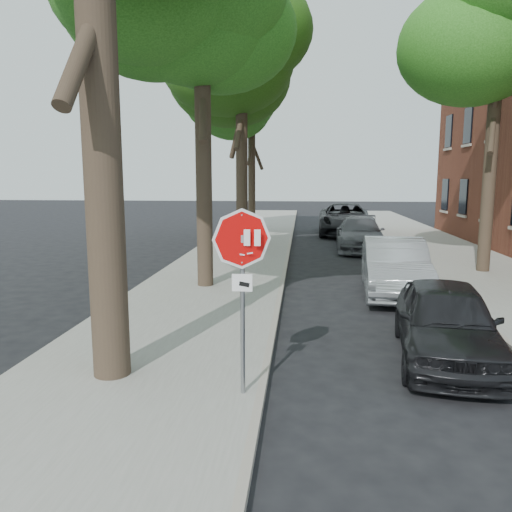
% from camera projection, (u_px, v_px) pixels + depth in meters
% --- Properties ---
extents(ground, '(120.00, 120.00, 0.00)m').
position_uv_depth(ground, '(292.00, 403.00, 7.01)').
color(ground, black).
rests_on(ground, ground).
extents(sidewalk_left, '(4.00, 55.00, 0.12)m').
position_uv_depth(sidewalk_left, '(233.00, 259.00, 19.03)').
color(sidewalk_left, gray).
rests_on(sidewalk_left, ground).
extents(sidewalk_right, '(4.00, 55.00, 0.12)m').
position_uv_depth(sidewalk_right, '(463.00, 262.00, 18.26)').
color(sidewalk_right, gray).
rests_on(sidewalk_right, ground).
extents(curb_left, '(0.12, 55.00, 0.13)m').
position_uv_depth(curb_left, '(287.00, 259.00, 18.85)').
color(curb_left, '#9E9384').
rests_on(curb_left, ground).
extents(curb_right, '(0.12, 55.00, 0.13)m').
position_uv_depth(curb_right, '(406.00, 261.00, 18.45)').
color(curb_right, '#9E9384').
rests_on(curb_right, ground).
extents(stop_sign, '(0.76, 0.34, 2.61)m').
position_uv_depth(stop_sign, '(242.00, 266.00, 6.75)').
color(stop_sign, gray).
rests_on(stop_sign, sidewalk_left).
extents(tree_mid_a, '(5.59, 5.19, 9.84)m').
position_uv_depth(tree_mid_a, '(201.00, 5.00, 13.06)').
color(tree_mid_a, black).
rests_on(tree_mid_a, sidewalk_left).
extents(tree_mid_b, '(5.88, 5.46, 10.36)m').
position_uv_depth(tree_mid_b, '(241.00, 54.00, 19.88)').
color(tree_mid_b, black).
rests_on(tree_mid_b, sidewalk_left).
extents(tree_far, '(5.29, 4.91, 9.33)m').
position_uv_depth(tree_far, '(251.00, 101.00, 26.90)').
color(tree_far, black).
rests_on(tree_far, sidewalk_left).
extents(tree_right, '(5.29, 4.91, 9.33)m').
position_uv_depth(tree_right, '(497.00, 43.00, 15.29)').
color(tree_right, black).
rests_on(tree_right, sidewalk_right).
extents(car_a, '(2.13, 4.17, 1.36)m').
position_uv_depth(car_a, '(446.00, 321.00, 8.59)').
color(car_a, black).
rests_on(car_a, ground).
extents(car_b, '(1.93, 4.65, 1.49)m').
position_uv_depth(car_b, '(394.00, 267.00, 13.44)').
color(car_b, '#989C9F').
rests_on(car_b, ground).
extents(car_c, '(2.24, 4.98, 1.42)m').
position_uv_depth(car_c, '(360.00, 234.00, 21.61)').
color(car_c, '#4D4D52').
rests_on(car_c, ground).
extents(car_d, '(3.07, 6.27, 1.71)m').
position_uv_depth(car_d, '(345.00, 219.00, 27.45)').
color(car_d, black).
rests_on(car_d, ground).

